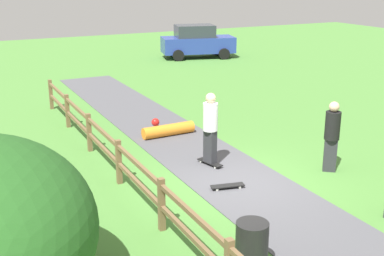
# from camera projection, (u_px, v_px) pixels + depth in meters

# --- Properties ---
(ground_plane) EXTENTS (60.00, 60.00, 0.00)m
(ground_plane) POSITION_uv_depth(u_px,v_px,m) (239.00, 183.00, 12.22)
(ground_plane) COLOR #4C8438
(asphalt_path) EXTENTS (2.40, 28.00, 0.02)m
(asphalt_path) POSITION_uv_depth(u_px,v_px,m) (239.00, 182.00, 12.22)
(asphalt_path) COLOR #515156
(asphalt_path) RESTS_ON ground_plane
(wooden_fence) EXTENTS (0.12, 18.12, 1.10)m
(wooden_fence) POSITION_uv_depth(u_px,v_px,m) (138.00, 176.00, 10.91)
(wooden_fence) COLOR brown
(wooden_fence) RESTS_ON ground_plane
(trash_bin) EXTENTS (0.56, 0.56, 0.90)m
(trash_bin) POSITION_uv_depth(u_px,v_px,m) (252.00, 247.00, 8.53)
(trash_bin) COLOR black
(trash_bin) RESTS_ON ground_plane
(skater_riding) EXTENTS (0.46, 0.82, 1.94)m
(skater_riding) POSITION_uv_depth(u_px,v_px,m) (210.00, 125.00, 12.98)
(skater_riding) COLOR black
(skater_riding) RESTS_ON asphalt_path
(skater_fallen) EXTENTS (1.69, 1.30, 0.36)m
(skater_fallen) POSITION_uv_depth(u_px,v_px,m) (167.00, 129.00, 15.68)
(skater_fallen) COLOR orange
(skater_fallen) RESTS_ON asphalt_path
(skateboard_loose) EXTENTS (0.82, 0.37, 0.08)m
(skateboard_loose) POSITION_uv_depth(u_px,v_px,m) (228.00, 186.00, 11.84)
(skateboard_loose) COLOR black
(skateboard_loose) RESTS_ON asphalt_path
(bystander_black) EXTENTS (0.53, 0.53, 1.83)m
(bystander_black) POSITION_uv_depth(u_px,v_px,m) (332.00, 133.00, 12.66)
(bystander_black) COLOR #2D2D33
(bystander_black) RESTS_ON ground_plane
(parked_car_blue) EXTENTS (4.49, 2.77, 1.92)m
(parked_car_blue) POSITION_uv_depth(u_px,v_px,m) (197.00, 41.00, 29.54)
(parked_car_blue) COLOR #283D99
(parked_car_blue) RESTS_ON ground_plane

